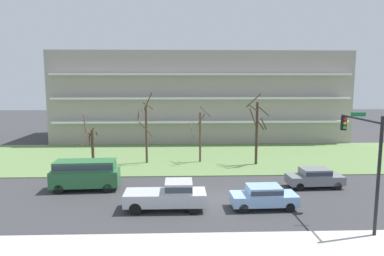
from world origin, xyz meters
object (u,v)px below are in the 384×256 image
object	(u,v)px
tree_far_left	(91,144)
van_green_center_right	(85,173)
sedan_blue_center_left	(264,196)
sedan_gray_near_right	(315,177)
traffic_signal_mast	(365,151)
tree_left	(146,130)
pickup_silver_near_left	(169,195)
tree_center	(200,135)
tree_right	(257,129)

from	to	relation	value
tree_far_left	van_green_center_right	bearing A→B (deg)	-79.43
tree_far_left	sedan_blue_center_left	distance (m)	19.25
sedan_gray_near_right	traffic_signal_mast	bearing A→B (deg)	85.89
tree_left	van_green_center_right	size ratio (longest dim) A/B	1.40
tree_far_left	sedan_gray_near_right	size ratio (longest dim) A/B	1.15
tree_far_left	sedan_gray_near_right	xyz separation A→B (m)	(19.81, -7.99, -1.40)
traffic_signal_mast	van_green_center_right	bearing A→B (deg)	157.23
van_green_center_right	pickup_silver_near_left	bearing A→B (deg)	143.38
van_green_center_right	sedan_gray_near_right	xyz separation A→B (m)	(18.32, 0.00, -0.52)
van_green_center_right	traffic_signal_mast	size ratio (longest dim) A/B	0.79
sedan_blue_center_left	traffic_signal_mast	bearing A→B (deg)	-33.63
sedan_blue_center_left	traffic_signal_mast	size ratio (longest dim) A/B	0.66
tree_left	traffic_signal_mast	bearing A→B (deg)	-49.06
pickup_silver_near_left	sedan_blue_center_left	bearing A→B (deg)	-0.09
van_green_center_right	traffic_signal_mast	distance (m)	19.90
sedan_gray_near_right	tree_left	bearing A→B (deg)	-33.86
traffic_signal_mast	sedan_gray_near_right	bearing A→B (deg)	88.49
tree_left	van_green_center_right	bearing A→B (deg)	-114.38
pickup_silver_near_left	sedan_blue_center_left	distance (m)	6.38
tree_left	sedan_gray_near_right	size ratio (longest dim) A/B	1.65
tree_center	sedan_gray_near_right	size ratio (longest dim) A/B	1.34
tree_far_left	tree_right	xyz separation A→B (m)	(16.74, -0.31, 1.48)
sedan_blue_center_left	traffic_signal_mast	distance (m)	6.96
tree_center	sedan_blue_center_left	world-z (taller)	tree_center
tree_far_left	tree_center	size ratio (longest dim) A/B	0.86
van_green_center_right	sedan_gray_near_right	world-z (taller)	van_green_center_right
tree_center	pickup_silver_near_left	xyz separation A→B (m)	(-2.85, -13.49, -1.95)
tree_far_left	tree_left	distance (m)	5.63
van_green_center_right	traffic_signal_mast	world-z (taller)	traffic_signal_mast
tree_center	sedan_gray_near_right	distance (m)	12.73
tree_right	van_green_center_right	world-z (taller)	tree_right
tree_right	van_green_center_right	xyz separation A→B (m)	(-15.25, -7.67, -2.36)
tree_far_left	tree_left	world-z (taller)	tree_left
tree_left	tree_right	world-z (taller)	tree_left
tree_far_left	traffic_signal_mast	world-z (taller)	traffic_signal_mast
van_green_center_right	traffic_signal_mast	bearing A→B (deg)	154.46
sedan_blue_center_left	tree_far_left	bearing A→B (deg)	137.49
tree_left	traffic_signal_mast	size ratio (longest dim) A/B	1.10
tree_left	pickup_silver_near_left	world-z (taller)	tree_left
van_green_center_right	tree_left	bearing A→B (deg)	-117.14
tree_left	van_green_center_right	xyz separation A→B (m)	(-3.95, -8.73, -2.13)
tree_left	tree_center	distance (m)	5.63
tree_right	pickup_silver_near_left	bearing A→B (deg)	-125.06
tree_far_left	sedan_gray_near_right	world-z (taller)	tree_far_left
tree_far_left	van_green_center_right	distance (m)	8.17
sedan_gray_near_right	tree_center	bearing A→B (deg)	-48.30
sedan_gray_near_right	traffic_signal_mast	xyz separation A→B (m)	(-0.20, -7.61, 3.66)
sedan_gray_near_right	sedan_blue_center_left	bearing A→B (deg)	38.08
pickup_silver_near_left	van_green_center_right	xyz separation A→B (m)	(-6.71, 4.50, 0.38)
tree_far_left	tree_right	world-z (taller)	tree_right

